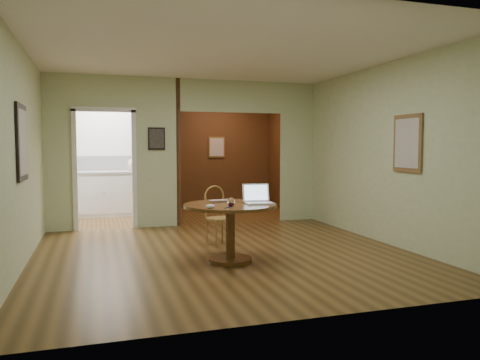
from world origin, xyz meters
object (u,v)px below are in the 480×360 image
object	(u,v)px
chair	(217,212)
closed_laptop	(223,201)
dining_table	(230,219)
open_laptop	(258,198)

from	to	relation	value
chair	closed_laptop	xyz separation A→B (m)	(-0.12, -0.81, 0.26)
dining_table	open_laptop	world-z (taller)	open_laptop
dining_table	closed_laptop	xyz separation A→B (m)	(-0.02, 0.24, 0.20)
dining_table	chair	size ratio (longest dim) A/B	1.34
dining_table	chair	xyz separation A→B (m)	(0.10, 1.05, -0.06)
closed_laptop	dining_table	bearing A→B (deg)	-96.65
chair	open_laptop	bearing A→B (deg)	-92.63
dining_table	open_laptop	xyz separation A→B (m)	(0.36, -0.03, 0.25)
open_laptop	closed_laptop	distance (m)	0.47
closed_laptop	chair	bearing A→B (deg)	68.68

